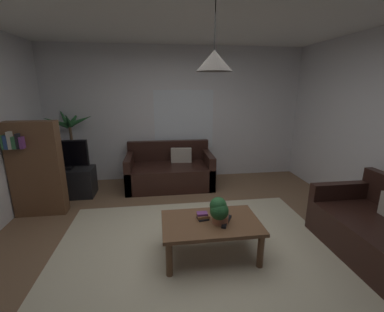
{
  "coord_description": "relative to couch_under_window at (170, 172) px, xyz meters",
  "views": [
    {
      "loc": [
        -0.4,
        -2.66,
        1.86
      ],
      "look_at": [
        0.0,
        0.3,
        1.05
      ],
      "focal_mm": 23.93,
      "sensor_mm": 36.0,
      "label": 1
    }
  ],
  "objects": [
    {
      "name": "potted_palm_corner",
      "position": [
        -1.8,
        0.24,
        0.36
      ],
      "size": [
        0.78,
        0.85,
        1.5
      ],
      "color": "beige",
      "rests_on": "ground"
    },
    {
      "name": "book_on_table_2",
      "position": [
        0.26,
        -2.11,
        0.21
      ],
      "size": [
        0.12,
        0.08,
        0.03
      ],
      "primitive_type": "cube",
      "rotation": [
        0.0,
        0.0,
        -0.02
      ],
      "color": "#72387F",
      "rests_on": "coffee_table"
    },
    {
      "name": "remote_on_table_1",
      "position": [
        0.54,
        -2.18,
        0.16
      ],
      "size": [
        0.12,
        0.16,
        0.02
      ],
      "primitive_type": "cube",
      "rotation": [
        0.0,
        0.0,
        2.62
      ],
      "color": "black",
      "rests_on": "coffee_table"
    },
    {
      "name": "wall_back",
      "position": [
        0.2,
        0.53,
        1.04
      ],
      "size": [
        5.2,
        0.06,
        2.63
      ],
      "primitive_type": "cube",
      "color": "silver",
      "rests_on": "ground"
    },
    {
      "name": "potted_plant_on_table",
      "position": [
        0.42,
        -2.23,
        0.3
      ],
      "size": [
        0.21,
        0.22,
        0.29
      ],
      "color": "#B77051",
      "rests_on": "coffee_table"
    },
    {
      "name": "couch_under_window",
      "position": [
        0.0,
        0.0,
        0.0
      ],
      "size": [
        1.6,
        0.88,
        0.82
      ],
      "color": "black",
      "rests_on": "ground"
    },
    {
      "name": "pendant_lamp",
      "position": [
        0.34,
        -2.19,
        1.83
      ],
      "size": [
        0.34,
        0.34,
        0.63
      ],
      "color": "black"
    },
    {
      "name": "book_on_table_1",
      "position": [
        0.27,
        -2.12,
        0.18
      ],
      "size": [
        0.14,
        0.11,
        0.03
      ],
      "primitive_type": "cube",
      "rotation": [
        0.0,
        0.0,
        0.1
      ],
      "color": "#99663F",
      "rests_on": "coffee_table"
    },
    {
      "name": "remote_on_table_0",
      "position": [
        0.47,
        -2.28,
        0.16
      ],
      "size": [
        0.11,
        0.17,
        0.02
      ],
      "primitive_type": "cube",
      "rotation": [
        0.0,
        0.0,
        2.76
      ],
      "color": "black",
      "rests_on": "coffee_table"
    },
    {
      "name": "window_pane",
      "position": [
        0.33,
        0.5,
        0.94
      ],
      "size": [
        1.2,
        0.01,
        1.19
      ],
      "primitive_type": "cube",
      "color": "white"
    },
    {
      "name": "book_on_table_0",
      "position": [
        0.26,
        -2.13,
        0.16
      ],
      "size": [
        0.13,
        0.13,
        0.02
      ],
      "primitive_type": "cube",
      "rotation": [
        0.0,
        0.0,
        0.16
      ],
      "color": "black",
      "rests_on": "coffee_table"
    },
    {
      "name": "ceiling",
      "position": [
        0.2,
        -2.01,
        2.37
      ],
      "size": [
        5.08,
        5.03,
        0.02
      ],
      "primitive_type": "cube",
      "color": "white"
    },
    {
      "name": "tv_stand",
      "position": [
        -1.79,
        -0.25,
        -0.02
      ],
      "size": [
        0.9,
        0.44,
        0.5
      ],
      "primitive_type": "cube",
      "color": "black",
      "rests_on": "ground"
    },
    {
      "name": "coffee_table",
      "position": [
        0.34,
        -2.19,
        0.09
      ],
      "size": [
        1.08,
        0.67,
        0.42
      ],
      "color": "brown",
      "rests_on": "ground"
    },
    {
      "name": "bookshelf_corner",
      "position": [
        -1.98,
        -0.87,
        0.44
      ],
      "size": [
        0.7,
        0.31,
        1.4
      ],
      "color": "brown",
      "rests_on": "ground"
    },
    {
      "name": "tv",
      "position": [
        -1.79,
        -0.27,
        0.49
      ],
      "size": [
        0.81,
        0.16,
        0.5
      ],
      "color": "black",
      "rests_on": "tv_stand"
    },
    {
      "name": "floor",
      "position": [
        0.2,
        -2.01,
        -0.28
      ],
      "size": [
        5.08,
        5.03,
        0.02
      ],
      "primitive_type": "cube",
      "color": "brown",
      "rests_on": "ground"
    },
    {
      "name": "rug",
      "position": [
        0.2,
        -2.21,
        -0.27
      ],
      "size": [
        3.3,
        2.76,
        0.01
      ],
      "primitive_type": "cube",
      "color": "beige",
      "rests_on": "ground"
    }
  ]
}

